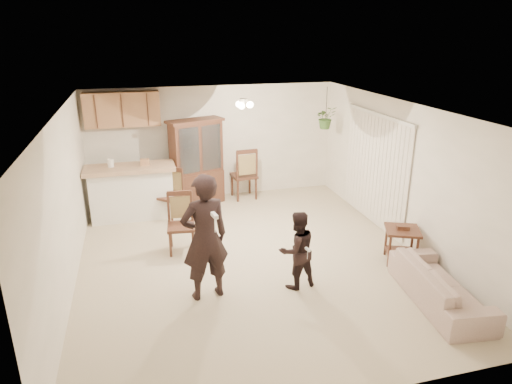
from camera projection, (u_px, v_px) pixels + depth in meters
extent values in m
plane|color=beige|center=(250.00, 259.00, 7.65)|extent=(6.50, 6.50, 0.00)
cube|color=silver|center=(249.00, 109.00, 6.82)|extent=(5.50, 6.50, 0.02)
cube|color=white|center=(214.00, 142.00, 10.19)|extent=(5.50, 0.02, 2.50)
cube|color=white|center=(335.00, 298.00, 4.28)|extent=(5.50, 0.02, 2.50)
cube|color=white|center=(65.00, 204.00, 6.56)|extent=(0.02, 6.50, 2.50)
cube|color=white|center=(403.00, 175.00, 7.90)|extent=(0.02, 6.50, 2.50)
cube|color=white|center=(132.00, 194.00, 9.17)|extent=(1.60, 0.55, 1.00)
cube|color=tan|center=(130.00, 168.00, 8.99)|extent=(1.75, 0.70, 0.08)
cube|color=olive|center=(122.00, 109.00, 9.28)|extent=(1.50, 0.34, 0.70)
imported|color=#284F1F|center=(326.00, 118.00, 9.78)|extent=(0.43, 0.37, 0.48)
cylinder|color=black|center=(327.00, 102.00, 9.67)|extent=(0.01, 0.01, 0.65)
imported|color=beige|center=(441.00, 279.00, 6.31)|extent=(0.95, 1.95, 0.73)
imported|color=black|center=(205.00, 239.00, 6.29)|extent=(0.72, 0.54, 1.80)
imported|color=black|center=(297.00, 245.00, 6.61)|extent=(0.75, 0.63, 1.35)
cube|color=#372014|center=(198.00, 188.00, 9.97)|extent=(1.18, 0.78, 0.73)
cube|color=#372014|center=(196.00, 147.00, 9.67)|extent=(1.16, 0.72, 1.10)
cube|color=#B1BBC2|center=(196.00, 147.00, 9.67)|extent=(0.90, 0.33, 0.96)
cube|color=#372014|center=(195.00, 121.00, 9.48)|extent=(1.27, 0.82, 0.05)
cube|color=#372014|center=(403.00, 230.00, 7.38)|extent=(0.70, 0.70, 0.04)
cube|color=#372014|center=(400.00, 253.00, 7.51)|extent=(0.58, 0.58, 0.03)
cube|color=#372014|center=(403.00, 227.00, 7.36)|extent=(0.23, 0.19, 0.06)
cube|color=#372014|center=(181.00, 227.00, 7.77)|extent=(0.51, 0.51, 0.05)
cube|color=#A78753|center=(180.00, 211.00, 7.67)|extent=(0.34, 0.08, 0.40)
cube|color=#372014|center=(179.00, 197.00, 7.59)|extent=(0.42, 0.08, 0.08)
cube|color=#372014|center=(170.00, 197.00, 9.17)|extent=(0.64, 0.64, 0.05)
cube|color=#A78753|center=(169.00, 184.00, 9.08)|extent=(0.27, 0.26, 0.40)
cube|color=#372014|center=(168.00, 171.00, 8.99)|extent=(0.33, 0.31, 0.08)
cube|color=#372014|center=(244.00, 176.00, 10.29)|extent=(0.57, 0.57, 0.06)
cube|color=#A78753|center=(244.00, 162.00, 10.18)|extent=(0.39, 0.08, 0.45)
cube|color=#372014|center=(244.00, 149.00, 10.08)|extent=(0.48, 0.09, 0.09)
cube|color=white|center=(215.00, 215.00, 5.75)|extent=(0.08, 0.17, 0.05)
cube|color=white|center=(308.00, 249.00, 6.36)|extent=(0.05, 0.11, 0.03)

